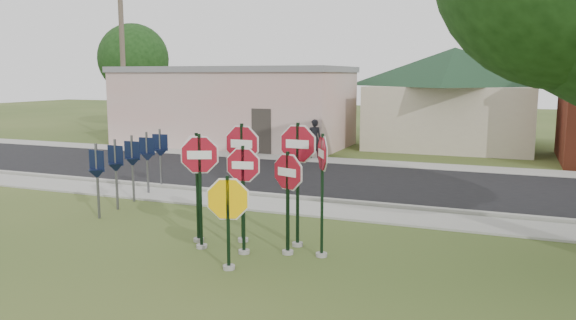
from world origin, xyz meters
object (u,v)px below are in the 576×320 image
at_px(stop_sign_yellow, 228,212).
at_px(pedestrian, 314,139).
at_px(utility_pole_near, 122,52).
at_px(stop_sign_left, 200,174).
at_px(stop_sign_center, 243,186).

height_order(stop_sign_yellow, pedestrian, stop_sign_yellow).
bearing_deg(stop_sign_yellow, utility_pole_near, 133.28).
bearing_deg(stop_sign_left, stop_sign_yellow, -39.50).
bearing_deg(stop_sign_yellow, stop_sign_center, 99.37).
xyz_separation_m(stop_sign_left, utility_pole_near, (-12.85, 13.93, 3.31)).
xyz_separation_m(utility_pole_near, pedestrian, (10.79, -0.61, -4.03)).
bearing_deg(pedestrian, stop_sign_yellow, 78.27).
relative_size(stop_sign_center, utility_pole_near, 0.25).
distance_m(stop_sign_center, pedestrian, 13.68).
bearing_deg(stop_sign_left, stop_sign_center, 0.32).
relative_size(stop_sign_yellow, stop_sign_left, 0.75).
bearing_deg(stop_sign_left, pedestrian, 98.77).
bearing_deg(stop_sign_yellow, stop_sign_left, 140.50).
relative_size(stop_sign_center, pedestrian, 1.38).
relative_size(utility_pole_near, pedestrian, 5.42).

